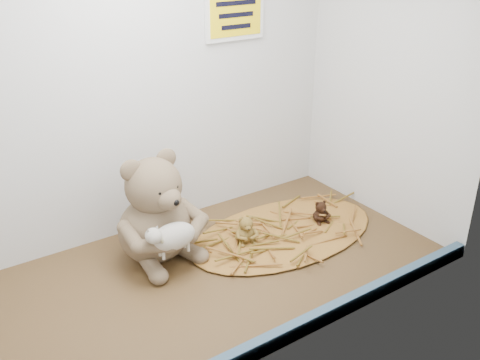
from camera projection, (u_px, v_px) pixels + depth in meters
alcove_shell at (172, 85)px, 115.51cm from camera, size 120.40×60.20×90.40cm
front_rail at (273, 340)px, 105.45cm from camera, size 119.28×2.20×3.60cm
straw_bed at (284, 232)px, 145.98cm from camera, size 56.10×32.57×1.09cm
main_teddy at (154, 208)px, 130.26cm from camera, size 26.05×27.08×27.90cm
toy_lamb at (174, 237)px, 124.13cm from camera, size 14.17×8.64×9.15cm
mini_teddy_tan at (246, 228)px, 139.25cm from camera, size 7.77×7.98×7.49cm
mini_teddy_brown at (320, 211)px, 149.33cm from camera, size 5.99×6.21×6.29cm
wall_sign at (235, 15)px, 141.84cm from camera, size 16.00×1.20×11.00cm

